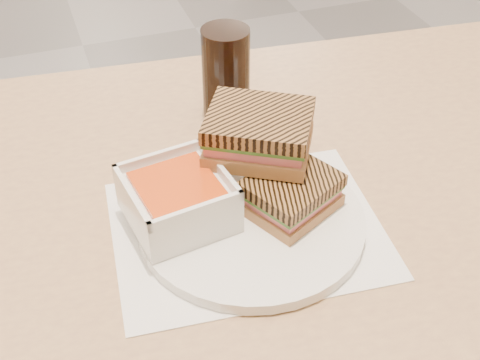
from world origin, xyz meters
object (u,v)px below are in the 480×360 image
object	(u,v)px
main_table	(227,240)
panini_lower	(291,194)
plate	(251,221)
cola_glass	(226,77)
soup_bowl	(178,200)

from	to	relation	value
main_table	panini_lower	distance (m)	0.19
plate	cola_glass	world-z (taller)	cola_glass
main_table	soup_bowl	size ratio (longest dim) A/B	9.38
plate	cola_glass	xyz separation A→B (m)	(0.05, 0.24, 0.07)
panini_lower	plate	bearing A→B (deg)	178.86
plate	soup_bowl	distance (m)	0.10
soup_bowl	panini_lower	distance (m)	0.14
soup_bowl	panini_lower	xyz separation A→B (m)	(0.14, -0.03, -0.00)
cola_glass	main_table	bearing A→B (deg)	-108.84
plate	soup_bowl	size ratio (longest dim) A/B	2.10
plate	cola_glass	distance (m)	0.25
panini_lower	cola_glass	xyz separation A→B (m)	(-0.01, 0.24, 0.03)
main_table	plate	size ratio (longest dim) A/B	4.46
plate	panini_lower	bearing A→B (deg)	-1.14
panini_lower	cola_glass	size ratio (longest dim) A/B	0.89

